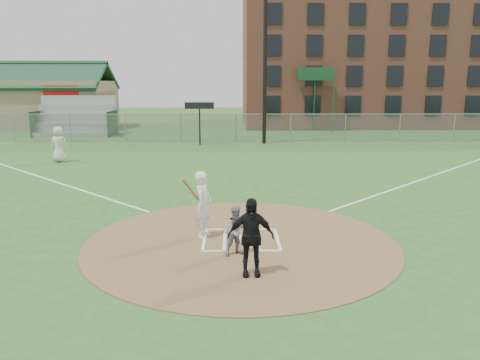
{
  "coord_description": "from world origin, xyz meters",
  "views": [
    {
      "loc": [
        -0.21,
        -12.05,
        4.23
      ],
      "look_at": [
        0.0,
        2.0,
        1.3
      ],
      "focal_mm": 35.0,
      "sensor_mm": 36.0,
      "label": 1
    }
  ],
  "objects_px": {
    "home_plate": "(240,238)",
    "batter_at_plate": "(203,204)",
    "ondeck_player": "(59,144)",
    "catcher": "(237,231)",
    "umpire": "(251,237)"
  },
  "relations": [
    {
      "from": "home_plate",
      "to": "umpire",
      "type": "height_order",
      "value": "umpire"
    },
    {
      "from": "catcher",
      "to": "home_plate",
      "type": "bearing_deg",
      "value": 61.98
    },
    {
      "from": "catcher",
      "to": "umpire",
      "type": "distance_m",
      "value": 1.3
    },
    {
      "from": "home_plate",
      "to": "catcher",
      "type": "bearing_deg",
      "value": -94.92
    },
    {
      "from": "catcher",
      "to": "ondeck_player",
      "type": "bearing_deg",
      "value": 100.71
    },
    {
      "from": "home_plate",
      "to": "umpire",
      "type": "distance_m",
      "value": 2.63
    },
    {
      "from": "umpire",
      "to": "batter_at_plate",
      "type": "xyz_separation_m",
      "value": [
        -1.2,
        2.67,
        0.04
      ]
    },
    {
      "from": "ondeck_player",
      "to": "umpire",
      "type": "bearing_deg",
      "value": 124.34
    },
    {
      "from": "home_plate",
      "to": "batter_at_plate",
      "type": "bearing_deg",
      "value": 169.07
    },
    {
      "from": "home_plate",
      "to": "batter_at_plate",
      "type": "distance_m",
      "value": 1.38
    },
    {
      "from": "batter_at_plate",
      "to": "catcher",
      "type": "bearing_deg",
      "value": -57.26
    },
    {
      "from": "home_plate",
      "to": "umpire",
      "type": "bearing_deg",
      "value": -85.83
    },
    {
      "from": "home_plate",
      "to": "ondeck_player",
      "type": "relative_size",
      "value": 0.26
    },
    {
      "from": "catcher",
      "to": "batter_at_plate",
      "type": "bearing_deg",
      "value": 99.64
    },
    {
      "from": "home_plate",
      "to": "catcher",
      "type": "height_order",
      "value": "catcher"
    }
  ]
}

